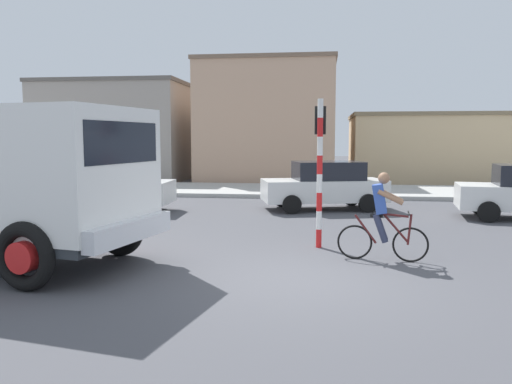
# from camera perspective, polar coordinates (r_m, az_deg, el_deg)

# --- Properties ---
(ground_plane) EXTENTS (120.00, 120.00, 0.00)m
(ground_plane) POSITION_cam_1_polar(r_m,az_deg,el_deg) (8.82, 4.30, -9.57)
(ground_plane) COLOR #4C4C51
(sidewalk_far) EXTENTS (80.00, 5.00, 0.16)m
(sidewalk_far) POSITION_cam_1_polar(r_m,az_deg,el_deg) (22.50, 6.24, 0.15)
(sidewalk_far) COLOR #ADADA8
(sidewalk_far) RESTS_ON ground
(truck_foreground) EXTENTS (5.79, 3.58, 2.90)m
(truck_foreground) POSITION_cam_1_polar(r_m,az_deg,el_deg) (10.57, -26.21, 1.60)
(truck_foreground) COLOR white
(truck_foreground) RESTS_ON ground
(cyclist) EXTENTS (1.72, 0.53, 1.72)m
(cyclist) POSITION_cam_1_polar(r_m,az_deg,el_deg) (10.15, 13.89, -2.68)
(cyclist) COLOR black
(cyclist) RESTS_ON ground
(traffic_light_pole) EXTENTS (0.24, 0.43, 3.20)m
(traffic_light_pole) POSITION_cam_1_polar(r_m,az_deg,el_deg) (11.12, 7.14, 4.42)
(traffic_light_pole) COLOR red
(traffic_light_pole) RESTS_ON ground
(car_red_near) EXTENTS (4.07, 2.02, 1.60)m
(car_red_near) POSITION_cam_1_polar(r_m,az_deg,el_deg) (17.14, -15.91, 0.59)
(car_red_near) COLOR white
(car_red_near) RESTS_ON ground
(car_white_mid) EXTENTS (4.30, 2.67, 1.60)m
(car_white_mid) POSITION_cam_1_polar(r_m,az_deg,el_deg) (17.11, 7.66, 0.76)
(car_white_mid) COLOR white
(car_white_mid) RESTS_ON ground
(building_corner_left) EXTENTS (8.13, 6.58, 5.50)m
(building_corner_left) POSITION_cam_1_polar(r_m,az_deg,el_deg) (30.82, -14.86, 6.54)
(building_corner_left) COLOR #9E9389
(building_corner_left) RESTS_ON ground
(building_mid_block) EXTENTS (7.34, 6.84, 6.50)m
(building_mid_block) POSITION_cam_1_polar(r_m,az_deg,el_deg) (28.86, 1.44, 7.78)
(building_mid_block) COLOR tan
(building_mid_block) RESTS_ON ground
(building_corner_right) EXTENTS (7.88, 6.85, 3.70)m
(building_corner_right) POSITION_cam_1_polar(r_m,az_deg,el_deg) (30.51, 17.89, 4.77)
(building_corner_right) COLOR #D1B284
(building_corner_right) RESTS_ON ground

